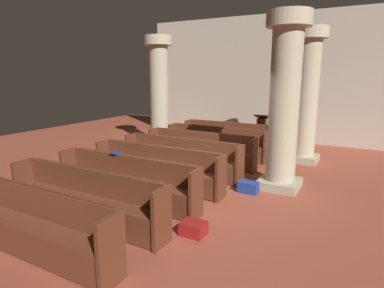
% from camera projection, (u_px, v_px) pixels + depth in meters
% --- Properties ---
extents(ground_plane, '(19.20, 19.20, 0.00)m').
position_uv_depth(ground_plane, '(192.00, 187.00, 7.08)').
color(ground_plane, '#9E4733').
extents(back_wall, '(10.00, 0.16, 4.50)m').
position_uv_depth(back_wall, '(273.00, 79.00, 11.80)').
color(back_wall, beige).
rests_on(back_wall, ground).
extents(pew_row_0, '(3.10, 0.46, 0.88)m').
position_uv_depth(pew_row_0, '(230.00, 135.00, 10.51)').
color(pew_row_0, brown).
rests_on(pew_row_0, ground).
extents(pew_row_1, '(3.10, 0.46, 0.88)m').
position_uv_depth(pew_row_1, '(216.00, 141.00, 9.65)').
color(pew_row_1, brown).
rests_on(pew_row_1, ground).
extents(pew_row_2, '(3.10, 0.47, 0.88)m').
position_uv_depth(pew_row_2, '(201.00, 148.00, 8.78)').
color(pew_row_2, brown).
rests_on(pew_row_2, ground).
extents(pew_row_3, '(3.10, 0.46, 0.88)m').
position_uv_depth(pew_row_3, '(181.00, 156.00, 7.91)').
color(pew_row_3, brown).
rests_on(pew_row_3, ground).
extents(pew_row_4, '(3.10, 0.46, 0.88)m').
position_uv_depth(pew_row_4, '(157.00, 166.00, 7.04)').
color(pew_row_4, brown).
rests_on(pew_row_4, ground).
extents(pew_row_5, '(3.10, 0.47, 0.88)m').
position_uv_depth(pew_row_5, '(126.00, 179.00, 6.17)').
color(pew_row_5, brown).
rests_on(pew_row_5, ground).
extents(pew_row_6, '(3.10, 0.46, 0.88)m').
position_uv_depth(pew_row_6, '(85.00, 196.00, 5.30)').
color(pew_row_6, brown).
rests_on(pew_row_6, ground).
extents(pew_row_7, '(3.10, 0.46, 0.88)m').
position_uv_depth(pew_row_7, '(28.00, 220.00, 4.43)').
color(pew_row_7, brown).
rests_on(pew_row_7, ground).
extents(pillar_aisle_side, '(0.90, 0.90, 3.63)m').
position_uv_depth(pillar_aisle_side, '(307.00, 94.00, 8.83)').
color(pillar_aisle_side, tan).
rests_on(pillar_aisle_side, ground).
extents(pillar_far_side, '(0.90, 0.90, 3.63)m').
position_uv_depth(pillar_far_side, '(159.00, 90.00, 10.78)').
color(pillar_far_side, tan).
rests_on(pillar_far_side, ground).
extents(pillar_aisle_rear, '(0.90, 0.90, 3.63)m').
position_uv_depth(pillar_aisle_rear, '(284.00, 100.00, 6.69)').
color(pillar_aisle_rear, tan).
rests_on(pillar_aisle_rear, ground).
extents(lectern, '(0.48, 0.45, 1.08)m').
position_uv_depth(lectern, '(261.00, 133.00, 11.11)').
color(lectern, '#492215').
rests_on(lectern, ground).
extents(hymn_book, '(0.16, 0.20, 0.03)m').
position_uv_depth(hymn_book, '(116.00, 153.00, 6.43)').
color(hymn_book, navy).
rests_on(hymn_book, pew_row_5).
extents(kneeler_box_red, '(0.37, 0.30, 0.21)m').
position_uv_depth(kneeler_box_red, '(193.00, 228.00, 4.98)').
color(kneeler_box_red, maroon).
rests_on(kneeler_box_red, ground).
extents(kneeler_box_blue, '(0.40, 0.25, 0.23)m').
position_uv_depth(kneeler_box_blue, '(248.00, 187.00, 6.76)').
color(kneeler_box_blue, navy).
rests_on(kneeler_box_blue, ground).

